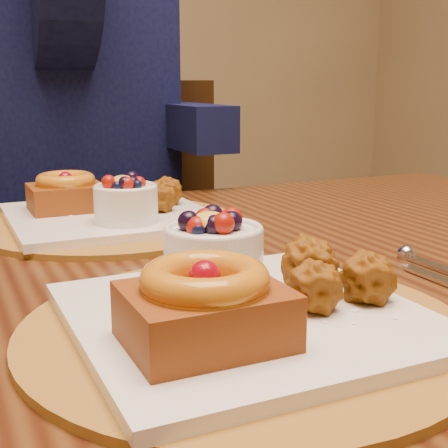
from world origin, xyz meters
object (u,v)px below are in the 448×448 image
at_px(place_setting_near, 240,301).
at_px(chair_far, 114,272).
at_px(dining_table, 161,327).
at_px(place_setting_far, 109,211).
at_px(diner, 53,56).

height_order(place_setting_near, chair_far, chair_far).
bearing_deg(chair_far, place_setting_near, -75.16).
distance_m(place_setting_near, chair_far, 0.95).
bearing_deg(dining_table, place_setting_far, 90.66).
bearing_deg(diner, place_setting_far, -116.87).
height_order(place_setting_near, place_setting_far, place_setting_near).
bearing_deg(chair_far, dining_table, -77.35).
xyz_separation_m(dining_table, place_setting_near, (-0.00, -0.21, 0.10)).
distance_m(place_setting_near, place_setting_far, 0.43).
bearing_deg(dining_table, place_setting_near, -90.84).
bearing_deg(place_setting_near, place_setting_far, 89.91).
distance_m(place_setting_far, diner, 0.53).
xyz_separation_m(chair_far, diner, (-0.11, 0.00, 0.48)).
relative_size(dining_table, diner, 1.68).
distance_m(place_setting_near, diner, 0.94).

